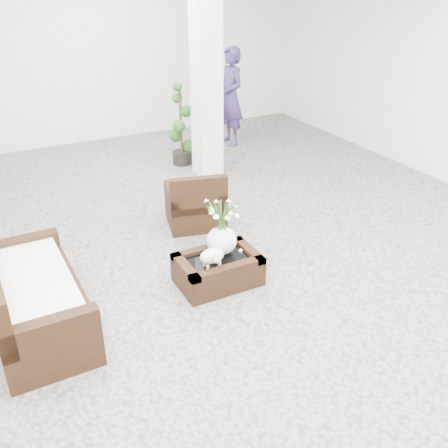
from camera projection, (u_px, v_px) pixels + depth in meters
name	position (u px, v px, depth m)	size (l,w,h in m)	color
ground	(220.00, 267.00, 6.08)	(11.00, 11.00, 0.00)	gray
column	(206.00, 69.00, 7.98)	(0.40, 0.40, 3.50)	white
coffee_table	(218.00, 271.00, 5.71)	(0.90, 0.60, 0.31)	#311C0E
sheep_figurine	(212.00, 257.00, 5.47)	(0.28, 0.23, 0.21)	white
planter_narcissus	(222.00, 221.00, 5.58)	(0.44, 0.44, 0.80)	white
tealight	(241.00, 251.00, 5.78)	(0.04, 0.04, 0.03)	white
armchair	(195.00, 197.00, 6.92)	(0.75, 0.72, 0.80)	#311C0E
loveseat	(34.00, 288.00, 4.89)	(1.72, 0.82, 0.92)	#311C0E
topiary	(181.00, 125.00, 8.86)	(0.38, 0.38, 1.43)	#1D4717
shopper	(231.00, 97.00, 9.79)	(0.68, 0.45, 1.86)	#37295B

